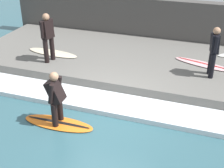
{
  "coord_description": "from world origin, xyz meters",
  "views": [
    {
      "loc": [
        -6.55,
        -2.5,
        4.74
      ],
      "look_at": [
        0.64,
        0.0,
        0.7
      ],
      "focal_mm": 50.0,
      "sensor_mm": 36.0,
      "label": 1
    }
  ],
  "objects_px": {
    "surfer_waiting_near": "(214,49)",
    "surfer_waiting_far": "(48,35)",
    "surfer_riding": "(56,96)",
    "surfboard_riding": "(58,123)",
    "surfboard_waiting_far": "(53,53)",
    "surfboard_waiting_near": "(204,64)"
  },
  "relations": [
    {
      "from": "surfer_waiting_near",
      "to": "surfer_waiting_far",
      "type": "distance_m",
      "value": 5.31
    },
    {
      "from": "surfer_riding",
      "to": "surfer_waiting_far",
      "type": "height_order",
      "value": "surfer_waiting_far"
    },
    {
      "from": "surfboard_riding",
      "to": "surfer_waiting_near",
      "type": "bearing_deg",
      "value": -46.27
    },
    {
      "from": "surfer_waiting_near",
      "to": "surfboard_waiting_far",
      "type": "distance_m",
      "value": 5.58
    },
    {
      "from": "surfer_waiting_near",
      "to": "surfer_waiting_far",
      "type": "bearing_deg",
      "value": 96.72
    },
    {
      "from": "surfboard_waiting_far",
      "to": "surfboard_waiting_near",
      "type": "bearing_deg",
      "value": -81.86
    },
    {
      "from": "surfer_riding",
      "to": "surfboard_waiting_near",
      "type": "xyz_separation_m",
      "value": [
        4.13,
        -3.29,
        -0.42
      ]
    },
    {
      "from": "surfer_waiting_near",
      "to": "surfboard_waiting_far",
      "type": "bearing_deg",
      "value": 90.05
    },
    {
      "from": "surfer_riding",
      "to": "surfboard_riding",
      "type": "bearing_deg",
      "value": 104.04
    },
    {
      "from": "surfboard_waiting_near",
      "to": "surfboard_waiting_far",
      "type": "bearing_deg",
      "value": 98.14
    },
    {
      "from": "surfer_riding",
      "to": "surfboard_waiting_far",
      "type": "bearing_deg",
      "value": 30.4
    },
    {
      "from": "surfboard_waiting_near",
      "to": "surfboard_waiting_far",
      "type": "distance_m",
      "value": 5.33
    },
    {
      "from": "surfboard_waiting_near",
      "to": "surfboard_waiting_far",
      "type": "height_order",
      "value": "surfboard_waiting_near"
    },
    {
      "from": "surfer_waiting_far",
      "to": "surfboard_waiting_far",
      "type": "height_order",
      "value": "surfer_waiting_far"
    },
    {
      "from": "surfer_waiting_far",
      "to": "surfer_waiting_near",
      "type": "bearing_deg",
      "value": -83.28
    },
    {
      "from": "surfer_riding",
      "to": "surfer_waiting_far",
      "type": "distance_m",
      "value": 3.3
    },
    {
      "from": "surfer_riding",
      "to": "surfboard_waiting_far",
      "type": "xyz_separation_m",
      "value": [
        3.38,
        1.98,
        -0.42
      ]
    },
    {
      "from": "surfboard_riding",
      "to": "surfer_riding",
      "type": "bearing_deg",
      "value": -75.96
    },
    {
      "from": "surfer_waiting_far",
      "to": "surfboard_waiting_far",
      "type": "xyz_separation_m",
      "value": [
        0.62,
        0.24,
        -0.9
      ]
    },
    {
      "from": "surfboard_waiting_near",
      "to": "surfer_waiting_far",
      "type": "xyz_separation_m",
      "value": [
        -1.37,
        5.03,
        0.9
      ]
    },
    {
      "from": "surfboard_riding",
      "to": "surfer_riding",
      "type": "xyz_separation_m",
      "value": [
        0.0,
        -0.0,
        0.83
      ]
    },
    {
      "from": "surfer_waiting_near",
      "to": "surfboard_waiting_near",
      "type": "distance_m",
      "value": 1.16
    }
  ]
}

